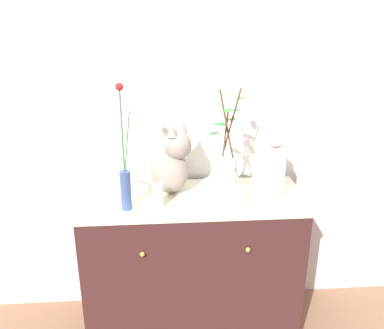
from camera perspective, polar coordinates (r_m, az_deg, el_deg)
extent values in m
plane|color=brown|center=(2.70, 0.00, -20.44)|extent=(6.00, 6.00, 0.00)
cube|color=silver|center=(2.37, -0.56, 9.15)|extent=(4.40, 0.08, 2.60)
cube|color=#391D1E|center=(2.45, 0.00, -13.38)|extent=(1.14, 0.45, 0.81)
cube|color=beige|center=(2.24, 0.00, -4.59)|extent=(1.16, 0.46, 0.02)
sphere|color=#B79338|center=(2.12, -6.61, -11.76)|extent=(0.02, 0.02, 0.02)
sphere|color=#B79338|center=(2.15, 7.45, -11.17)|extent=(0.02, 0.02, 0.02)
ellipsoid|color=gray|center=(2.25, -3.03, -0.70)|extent=(0.27, 0.27, 0.25)
sphere|color=gray|center=(2.16, -1.91, 2.61)|extent=(0.14, 0.14, 0.14)
cone|color=gray|center=(2.16, -1.28, 5.02)|extent=(0.05, 0.05, 0.06)
cone|color=gray|center=(2.11, -2.62, 4.54)|extent=(0.05, 0.05, 0.06)
cylinder|color=gray|center=(2.40, -6.22, -2.13)|extent=(0.13, 0.12, 0.03)
cylinder|color=#364C87|center=(2.09, -8.79, -3.41)|extent=(0.05, 0.05, 0.20)
cylinder|color=#327436|center=(1.99, -9.26, 4.23)|extent=(0.01, 0.01, 0.38)
sphere|color=maroon|center=(1.94, -9.63, 10.15)|extent=(0.04, 0.04, 0.04)
cylinder|color=#357637|center=(2.00, -8.62, 3.01)|extent=(0.04, 0.01, 0.29)
cylinder|color=white|center=(2.19, 4.60, -4.12)|extent=(0.22, 0.22, 0.06)
cylinder|color=silver|center=(2.14, 4.70, -1.17)|extent=(0.10, 0.10, 0.18)
cylinder|color=#51351A|center=(2.04, 4.79, 4.38)|extent=(0.09, 0.04, 0.40)
ellipsoid|color=#2C703A|center=(1.99, 3.97, 5.37)|extent=(0.04, 0.07, 0.01)
ellipsoid|color=#34732F|center=(1.97, 4.73, 7.20)|extent=(0.04, 0.07, 0.01)
cylinder|color=#543A1D|center=(2.08, 5.05, 4.76)|extent=(0.10, 0.05, 0.40)
ellipsoid|color=#37723F|center=(2.13, 5.34, 6.03)|extent=(0.08, 0.07, 0.01)
ellipsoid|color=#2E7C40|center=(2.10, 5.50, 7.25)|extent=(0.08, 0.07, 0.01)
ellipsoid|color=#3A7333|center=(2.11, 6.38, 8.75)|extent=(0.06, 0.08, 0.01)
cylinder|color=brown|center=(2.09, 4.34, 3.04)|extent=(0.04, 0.07, 0.28)
ellipsoid|color=#316F3E|center=(2.10, 2.88, 4.18)|extent=(0.08, 0.07, 0.01)
ellipsoid|color=#37773E|center=(2.08, 3.33, 5.38)|extent=(0.07, 0.08, 0.01)
cube|color=silver|center=(2.22, 10.66, -0.99)|extent=(0.10, 0.10, 0.28)
ellipsoid|color=beige|center=(2.16, 10.95, 3.06)|extent=(0.09, 0.09, 0.05)
sphere|color=silver|center=(2.15, 11.02, 4.04)|extent=(0.02, 0.02, 0.02)
cylinder|color=silver|center=(2.10, -4.56, -4.19)|extent=(0.05, 0.05, 0.13)
cylinder|color=black|center=(2.07, -4.62, -2.45)|extent=(0.00, 0.00, 0.01)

